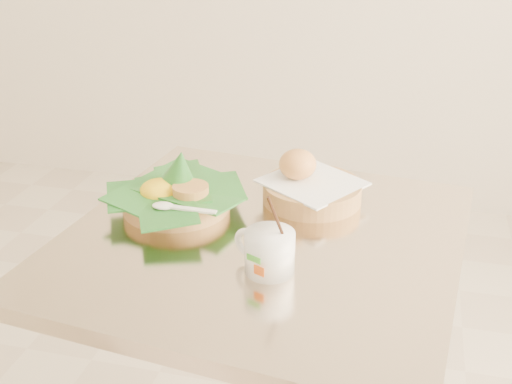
% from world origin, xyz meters
% --- Properties ---
extents(cafe_table, '(0.77, 0.77, 0.75)m').
position_xyz_m(cafe_table, '(0.19, 0.04, 0.53)').
color(cafe_table, gray).
rests_on(cafe_table, floor).
extents(rice_basket, '(0.26, 0.26, 0.13)m').
position_xyz_m(rice_basket, '(0.00, 0.11, 0.79)').
color(rice_basket, tan).
rests_on(rice_basket, cafe_table).
extents(bread_basket, '(0.23, 0.23, 0.10)m').
position_xyz_m(bread_basket, '(0.25, 0.21, 0.78)').
color(bread_basket, tan).
rests_on(bread_basket, cafe_table).
extents(coffee_mug, '(0.11, 0.09, 0.14)m').
position_xyz_m(coffee_mug, '(0.23, -0.07, 0.79)').
color(coffee_mug, white).
rests_on(coffee_mug, cafe_table).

